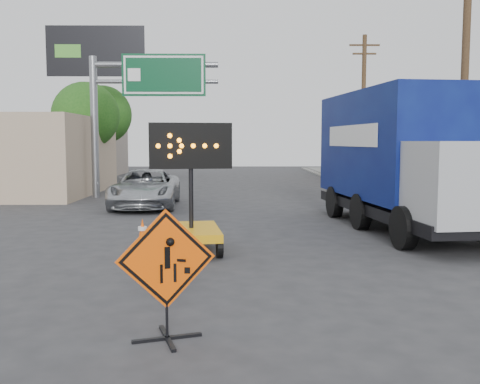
{
  "coord_description": "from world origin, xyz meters",
  "views": [
    {
      "loc": [
        0.2,
        -8.12,
        2.76
      ],
      "look_at": [
        0.36,
        3.87,
        1.61
      ],
      "focal_mm": 40.0,
      "sensor_mm": 36.0,
      "label": 1
    }
  ],
  "objects_px": {
    "construction_sign": "(166,272)",
    "box_truck": "(402,167)",
    "arrow_board": "(191,224)",
    "pickup_truck": "(146,188)"
  },
  "relations": [
    {
      "from": "construction_sign",
      "to": "arrow_board",
      "type": "height_order",
      "value": "arrow_board"
    },
    {
      "from": "construction_sign",
      "to": "arrow_board",
      "type": "xyz_separation_m",
      "value": [
        -0.12,
        5.92,
        -0.26
      ]
    },
    {
      "from": "construction_sign",
      "to": "box_truck",
      "type": "distance_m",
      "value": 11.28
    },
    {
      "from": "construction_sign",
      "to": "box_truck",
      "type": "bearing_deg",
      "value": 38.95
    },
    {
      "from": "arrow_board",
      "to": "pickup_truck",
      "type": "distance_m",
      "value": 9.54
    },
    {
      "from": "pickup_truck",
      "to": "box_truck",
      "type": "distance_m",
      "value": 10.69
    },
    {
      "from": "arrow_board",
      "to": "box_truck",
      "type": "xyz_separation_m",
      "value": [
        6.33,
        3.44,
        1.25
      ]
    },
    {
      "from": "box_truck",
      "to": "pickup_truck",
      "type": "bearing_deg",
      "value": 140.84
    },
    {
      "from": "pickup_truck",
      "to": "box_truck",
      "type": "xyz_separation_m",
      "value": [
        8.95,
        -5.74,
        1.18
      ]
    },
    {
      "from": "box_truck",
      "to": "arrow_board",
      "type": "bearing_deg",
      "value": -157.97
    }
  ]
}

